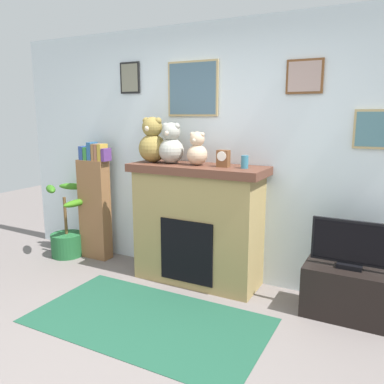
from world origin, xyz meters
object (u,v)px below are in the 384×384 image
object	(u,v)px
bookshelf	(95,204)
television	(351,245)
potted_plant	(67,235)
teddy_bear_grey	(197,150)
mantel_clock	(223,158)
teddy_bear_cream	(171,145)
tv_stand	(347,292)
candle_jar	(245,162)
teddy_bear_tan	(152,142)
fireplace	(198,224)

from	to	relation	value
bookshelf	television	size ratio (longest dim) A/B	2.17
potted_plant	teddy_bear_grey	xyz separation A→B (m)	(1.74, 0.06, 1.10)
teddy_bear_grey	bookshelf	bearing A→B (deg)	177.56
mantel_clock	teddy_bear_cream	world-z (taller)	teddy_bear_cream
tv_stand	teddy_bear_grey	bearing A→B (deg)	178.41
bookshelf	potted_plant	world-z (taller)	bookshelf
mantel_clock	candle_jar	bearing A→B (deg)	0.38
bookshelf	television	world-z (taller)	bookshelf
teddy_bear_tan	teddy_bear_cream	xyz separation A→B (m)	(0.23, 0.00, -0.02)
teddy_bear_tan	mantel_clock	bearing A→B (deg)	-0.06
bookshelf	candle_jar	bearing A→B (deg)	-1.79
fireplace	tv_stand	distance (m)	1.52
fireplace	teddy_bear_cream	bearing A→B (deg)	-176.40
bookshelf	teddy_bear_cream	size ratio (longest dim) A/B	3.39
mantel_clock	bookshelf	bearing A→B (deg)	177.93
candle_jar	teddy_bear_tan	world-z (taller)	teddy_bear_tan
fireplace	bookshelf	size ratio (longest dim) A/B	0.99
mantel_clock	teddy_bear_tan	world-z (taller)	teddy_bear_tan
potted_plant	television	distance (m)	3.23
potted_plant	television	world-z (taller)	potted_plant
bookshelf	teddy_bear_tan	distance (m)	1.16
fireplace	mantel_clock	xyz separation A→B (m)	(0.28, -0.02, 0.68)
tv_stand	television	size ratio (longest dim) A/B	1.13
potted_plant	tv_stand	world-z (taller)	potted_plant
mantel_clock	teddy_bear_grey	distance (m)	0.29
fireplace	mantel_clock	distance (m)	0.74
teddy_bear_tan	teddy_bear_grey	distance (m)	0.52
tv_stand	candle_jar	world-z (taller)	candle_jar
bookshelf	potted_plant	bearing A→B (deg)	-160.96
candle_jar	mantel_clock	xyz separation A→B (m)	(-0.21, -0.00, 0.02)
fireplace	mantel_clock	bearing A→B (deg)	-3.91
television	teddy_bear_tan	world-z (taller)	teddy_bear_tan
teddy_bear_cream	teddy_bear_tan	bearing A→B (deg)	-179.98
candle_jar	teddy_bear_tan	distance (m)	1.02
bookshelf	teddy_bear_tan	xyz separation A→B (m)	(0.87, -0.06, 0.76)
fireplace	bookshelf	world-z (taller)	bookshelf
teddy_bear_grey	mantel_clock	bearing A→B (deg)	-0.21
fireplace	teddy_bear_tan	bearing A→B (deg)	-177.97
television	teddy_bear_grey	bearing A→B (deg)	178.35
television	teddy_bear_tan	bearing A→B (deg)	178.78
bookshelf	teddy_bear_cream	distance (m)	1.32
teddy_bear_cream	television	bearing A→B (deg)	-1.37
television	candle_jar	world-z (taller)	candle_jar
potted_plant	mantel_clock	bearing A→B (deg)	1.75
teddy_bear_grey	fireplace	bearing A→B (deg)	98.37
fireplace	teddy_bear_cream	xyz separation A→B (m)	(-0.29, -0.02, 0.79)
potted_plant	teddy_bear_cream	world-z (taller)	teddy_bear_cream
potted_plant	candle_jar	size ratio (longest dim) A/B	7.38
potted_plant	teddy_bear_tan	size ratio (longest dim) A/B	1.90
candle_jar	mantel_clock	bearing A→B (deg)	-179.62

